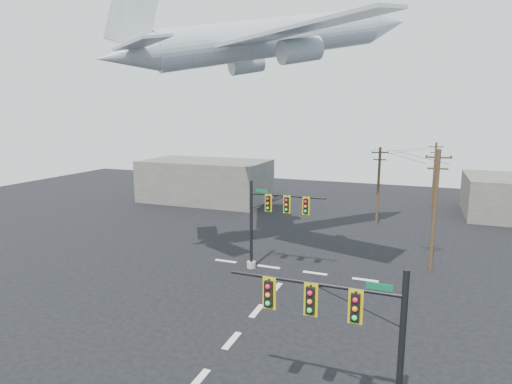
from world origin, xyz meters
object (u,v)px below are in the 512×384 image
at_px(signal_mast_near, 354,340).
at_px(airliner, 272,39).
at_px(signal_mast_far, 269,221).
at_px(utility_pole_b, 378,185).
at_px(utility_pole_c, 434,173).
at_px(utility_pole_a, 435,208).

height_order(signal_mast_near, airliner, airliner).
xyz_separation_m(signal_mast_far, airliner, (-0.71, 2.60, 14.54)).
height_order(signal_mast_near, utility_pole_b, utility_pole_b).
height_order(utility_pole_b, airliner, airliner).
relative_size(signal_mast_near, utility_pole_b, 0.81).
bearing_deg(utility_pole_c, signal_mast_near, -110.48).
relative_size(signal_mast_near, utility_pole_c, 0.82).
bearing_deg(signal_mast_near, utility_pole_b, 93.87).
relative_size(signal_mast_far, utility_pole_c, 0.84).
height_order(utility_pole_c, airliner, airliner).
xyz_separation_m(signal_mast_far, utility_pole_b, (6.84, 18.62, 0.53)).
xyz_separation_m(utility_pole_c, airliner, (-13.78, -28.99, 14.06)).
distance_m(signal_mast_near, utility_pole_b, 34.77).
bearing_deg(signal_mast_near, utility_pole_a, 81.08).
relative_size(signal_mast_far, airliner, 0.32).
relative_size(signal_mast_far, utility_pole_a, 0.74).
xyz_separation_m(utility_pole_a, airliner, (-13.21, -2.46, 13.49)).
distance_m(signal_mast_near, utility_pole_c, 47.81).
xyz_separation_m(signal_mast_near, utility_pole_b, (-2.34, 34.68, 0.63)).
bearing_deg(airliner, signal_mast_far, -120.63).
distance_m(utility_pole_c, airliner, 35.04).
bearing_deg(utility_pole_b, signal_mast_near, -98.35).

